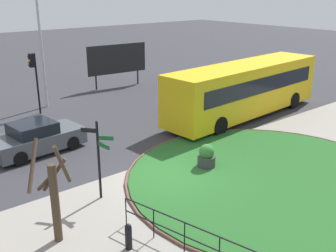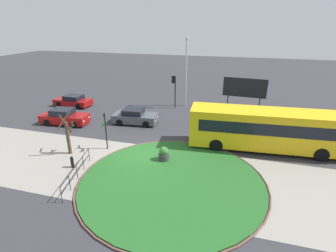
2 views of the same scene
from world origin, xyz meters
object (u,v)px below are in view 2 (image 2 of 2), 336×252
street_tree_bare (68,134)px  lamppost_tall (186,70)px  bus_yellow (267,129)px  planter_near_signpost (164,155)px  bollard_foreground (72,162)px  car_near_lane (64,117)px  car_far_lane (135,117)px  billboard_left (245,88)px  traffic_light_near (174,85)px  car_trailing (73,101)px  signpost_directional (105,128)px

street_tree_bare → lamppost_tall: bearing=67.5°
bus_yellow → planter_near_signpost: size_ratio=10.66×
bollard_foreground → lamppost_tall: 16.60m
bus_yellow → lamppost_tall: (-8.15, 9.24, 2.43)m
bollard_foreground → car_near_lane: 8.77m
car_far_lane → planter_near_signpost: 7.82m
billboard_left → street_tree_bare: bearing=-123.2°
bus_yellow → traffic_light_near: size_ratio=3.17×
car_trailing → car_far_lane: bearing=162.0°
traffic_light_near → street_tree_bare: traffic_light_near is taller
car_trailing → street_tree_bare: 12.22m
signpost_directional → car_far_lane: size_ratio=0.68×
bollard_foreground → street_tree_bare: bearing=128.5°
car_far_lane → street_tree_bare: size_ratio=1.33×
street_tree_bare → billboard_left: bearing=52.0°
bollard_foreground → car_far_lane: car_far_lane is taller
signpost_directional → car_trailing: 12.65m
car_near_lane → car_far_lane: size_ratio=1.06×
traffic_light_near → car_near_lane: bearing=33.8°
traffic_light_near → bus_yellow: bearing=131.8°
bollard_foreground → billboard_left: bearing=58.1°
bus_yellow → traffic_light_near: traffic_light_near is taller
signpost_directional → traffic_light_near: (2.35, 11.33, 0.95)m
car_far_lane → street_tree_bare: street_tree_bare is taller
bollard_foreground → bus_yellow: 14.08m
traffic_light_near → bollard_foreground: bearing=70.1°
car_near_lane → car_far_lane: car_near_lane is taller
billboard_left → signpost_directional: bearing=-119.9°
lamppost_tall → car_trailing: bearing=-163.5°
car_far_lane → bollard_foreground: bearing=-101.0°
car_near_lane → billboard_left: size_ratio=0.94×
car_trailing → lamppost_tall: lamppost_tall is taller
bus_yellow → planter_near_signpost: bearing=-154.7°
bollard_foreground → bus_yellow: bus_yellow is taller
car_trailing → planter_near_signpost: (13.69, -9.40, -0.11)m
bollard_foreground → car_far_lane: size_ratio=0.20×
bus_yellow → traffic_light_near: 12.29m
car_near_lane → car_trailing: (-2.56, 5.10, -0.07)m
traffic_light_near → car_far_lane: bearing=60.2°
car_far_lane → lamppost_tall: 8.40m
car_trailing → billboard_left: (18.89, 5.46, 1.48)m
car_near_lane → lamppost_tall: size_ratio=0.60×
car_far_lane → car_trailing: car_far_lane is taller
bus_yellow → car_far_lane: (-11.61, 2.38, -0.98)m
car_trailing → street_tree_bare: (6.69, -10.18, 0.94)m
car_near_lane → car_far_lane: 6.69m
signpost_directional → bollard_foreground: size_ratio=3.51×
car_trailing → signpost_directional: bearing=137.0°
traffic_light_near → billboard_left: (7.55, 2.96, -0.57)m
signpost_directional → bus_yellow: size_ratio=0.26×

